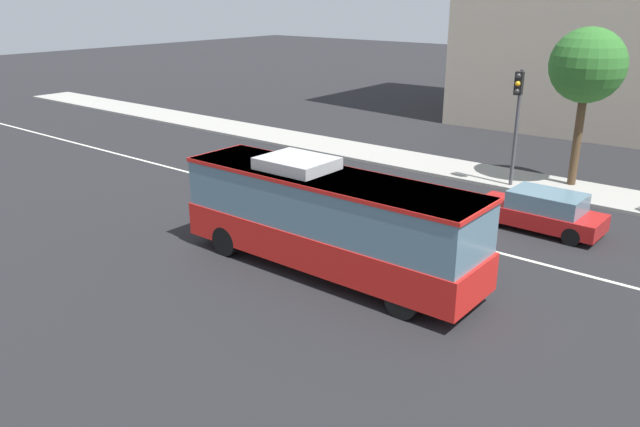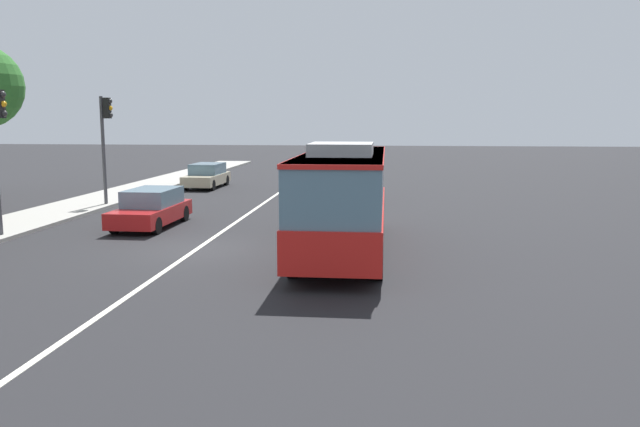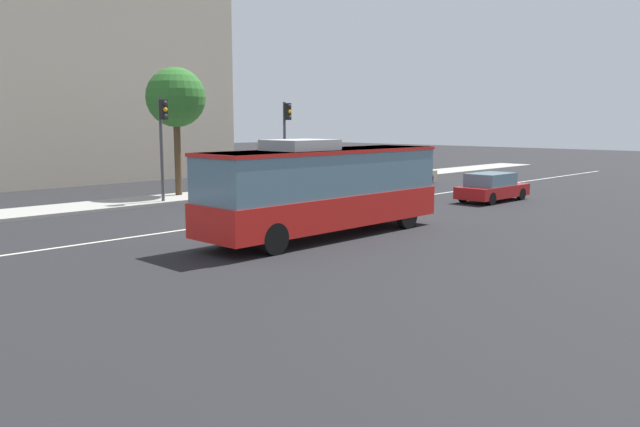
% 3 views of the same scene
% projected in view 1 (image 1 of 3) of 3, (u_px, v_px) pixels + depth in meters
% --- Properties ---
extents(ground_plane, '(160.00, 160.00, 0.00)m').
position_uv_depth(ground_plane, '(403.00, 228.00, 23.12)').
color(ground_plane, black).
extents(sidewalk_kerb, '(80.00, 3.17, 0.14)m').
position_uv_depth(sidewalk_kerb, '(498.00, 177.00, 29.30)').
color(sidewalk_kerb, '#9E9B93').
rests_on(sidewalk_kerb, ground_plane).
extents(lane_centre_line, '(76.00, 0.16, 0.01)m').
position_uv_depth(lane_centre_line, '(403.00, 228.00, 23.12)').
color(lane_centre_line, silver).
rests_on(lane_centre_line, ground_plane).
extents(transit_bus, '(10.00, 2.52, 3.46)m').
position_uv_depth(transit_bus, '(327.00, 216.00, 18.99)').
color(transit_bus, red).
rests_on(transit_bus, ground_plane).
extents(sedan_red_ahead, '(4.53, 1.89, 1.46)m').
position_uv_depth(sedan_red_ahead, '(541.00, 211.00, 22.74)').
color(sedan_red_ahead, '#B21919').
rests_on(sedan_red_ahead, ground_plane).
extents(traffic_light_near_corner, '(0.34, 0.62, 5.20)m').
position_uv_depth(traffic_light_near_corner, '(517.00, 109.00, 26.62)').
color(traffic_light_near_corner, '#47474C').
rests_on(traffic_light_near_corner, ground_plane).
extents(street_tree_kerbside_left, '(3.16, 3.16, 6.94)m').
position_uv_depth(street_tree_kerbside_left, '(587.00, 67.00, 26.24)').
color(street_tree_kerbside_left, '#4C3823').
rests_on(street_tree_kerbside_left, ground_plane).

